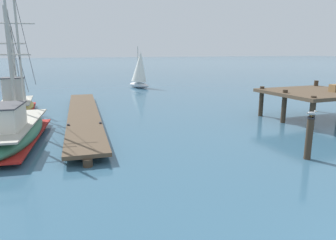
{
  "coord_description": "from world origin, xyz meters",
  "views": [
    {
      "loc": [
        -6.21,
        -1.94,
        4.18
      ],
      "look_at": [
        -1.68,
        9.62,
        1.4
      ],
      "focal_mm": 33.27,
      "sensor_mm": 36.0,
      "label": 1
    }
  ],
  "objects_px": {
    "perched_seagull": "(311,113)",
    "distant_sailboat": "(140,70)",
    "fishing_boat_1": "(16,130)",
    "mooring_piling": "(309,137)",
    "fishing_boat_0": "(16,102)"
  },
  "relations": [
    {
      "from": "mooring_piling",
      "to": "perched_seagull",
      "type": "relative_size",
      "value": 5.06
    },
    {
      "from": "mooring_piling",
      "to": "fishing_boat_1",
      "type": "bearing_deg",
      "value": 149.22
    },
    {
      "from": "fishing_boat_1",
      "to": "perched_seagull",
      "type": "relative_size",
      "value": 27.59
    },
    {
      "from": "fishing_boat_0",
      "to": "mooring_piling",
      "type": "xyz_separation_m",
      "value": [
        11.35,
        -14.54,
        0.18
      ]
    },
    {
      "from": "fishing_boat_0",
      "to": "distant_sailboat",
      "type": "distance_m",
      "value": 16.39
    },
    {
      "from": "perched_seagull",
      "to": "mooring_piling",
      "type": "bearing_deg",
      "value": -35.6
    },
    {
      "from": "fishing_boat_0",
      "to": "perched_seagull",
      "type": "bearing_deg",
      "value": -52.03
    },
    {
      "from": "fishing_boat_0",
      "to": "fishing_boat_1",
      "type": "height_order",
      "value": "fishing_boat_1"
    },
    {
      "from": "fishing_boat_1",
      "to": "distant_sailboat",
      "type": "height_order",
      "value": "fishing_boat_1"
    },
    {
      "from": "fishing_boat_0",
      "to": "perched_seagull",
      "type": "distance_m",
      "value": 18.48
    },
    {
      "from": "fishing_boat_1",
      "to": "fishing_boat_0",
      "type": "bearing_deg",
      "value": 93.84
    },
    {
      "from": "fishing_boat_0",
      "to": "fishing_boat_1",
      "type": "bearing_deg",
      "value": -86.16
    },
    {
      "from": "fishing_boat_0",
      "to": "mooring_piling",
      "type": "relative_size",
      "value": 4.05
    },
    {
      "from": "fishing_boat_0",
      "to": "distant_sailboat",
      "type": "height_order",
      "value": "fishing_boat_0"
    },
    {
      "from": "perched_seagull",
      "to": "distant_sailboat",
      "type": "relative_size",
      "value": 0.07
    }
  ]
}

